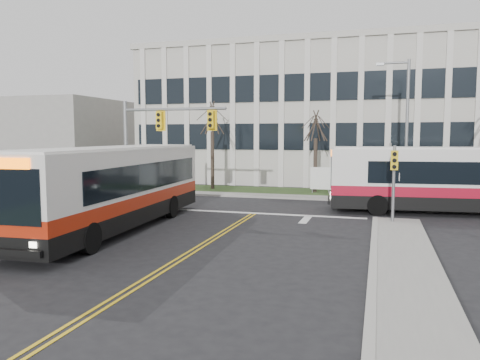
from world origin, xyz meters
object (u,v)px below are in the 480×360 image
object	(u,v)px
streetlight	(404,121)
newspaper_box_red	(50,222)
bus_cross	(457,182)
directory_sign	(321,179)
bus_main	(114,189)
newspaper_box_blue	(23,218)

from	to	relation	value
streetlight	newspaper_box_red	bearing A→B (deg)	-134.42
bus_cross	streetlight	bearing A→B (deg)	-159.12
directory_sign	bus_main	xyz separation A→B (m)	(-7.50, -15.33, 0.67)
directory_sign	newspaper_box_red	size ratio (longest dim) A/B	2.11
streetlight	bus_cross	xyz separation A→B (m)	(2.54, -5.08, -3.41)
bus_main	bus_cross	xyz separation A→B (m)	(15.57, 8.95, -0.06)
bus_cross	newspaper_box_blue	size ratio (longest dim) A/B	14.07
newspaper_box_blue	newspaper_box_red	xyz separation A→B (m)	(1.97, -0.60, 0.00)
streetlight	bus_cross	size ratio (longest dim) A/B	0.69
streetlight	newspaper_box_blue	xyz separation A→B (m)	(-17.28, -15.03, -4.72)
bus_main	newspaper_box_red	xyz separation A→B (m)	(-2.28, -1.60, -1.36)
directory_sign	newspaper_box_blue	size ratio (longest dim) A/B	2.11
bus_cross	newspaper_box_red	world-z (taller)	bus_cross
directory_sign	newspaper_box_blue	bearing A→B (deg)	-125.74
newspaper_box_red	streetlight	bearing A→B (deg)	25.52
directory_sign	bus_cross	xyz separation A→B (m)	(8.07, -6.38, 0.61)
newspaper_box_blue	bus_cross	bearing A→B (deg)	28.45
newspaper_box_blue	newspaper_box_red	size ratio (longest dim) A/B	1.00
streetlight	bus_main	bearing A→B (deg)	-132.89
newspaper_box_blue	newspaper_box_red	bearing A→B (deg)	-15.19
directory_sign	newspaper_box_red	world-z (taller)	directory_sign
bus_main	bus_cross	distance (m)	17.96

